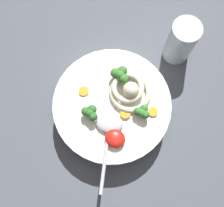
# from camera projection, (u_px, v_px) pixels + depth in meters

# --- Properties ---
(table_slab) EXTENTS (1.18, 1.18, 0.04)m
(table_slab) POSITION_uv_depth(u_px,v_px,m) (122.00, 115.00, 0.69)
(table_slab) COLOR #474C56
(table_slab) RESTS_ON ground
(soup_bowl) EXTENTS (0.27, 0.27, 0.07)m
(soup_bowl) POSITION_uv_depth(u_px,v_px,m) (112.00, 107.00, 0.64)
(soup_bowl) COLOR white
(soup_bowl) RESTS_ON table_slab
(noodle_pile) EXTENTS (0.11, 0.10, 0.04)m
(noodle_pile) POSITION_uv_depth(u_px,v_px,m) (129.00, 90.00, 0.60)
(noodle_pile) COLOR beige
(noodle_pile) RESTS_ON soup_bowl
(soup_spoon) EXTENTS (0.09, 0.17, 0.02)m
(soup_spoon) POSITION_uv_depth(u_px,v_px,m) (109.00, 129.00, 0.58)
(soup_spoon) COLOR #B7B7BC
(soup_spoon) RESTS_ON soup_bowl
(chili_sauce_dollop) EXTENTS (0.05, 0.04, 0.02)m
(chili_sauce_dollop) POSITION_uv_depth(u_px,v_px,m) (115.00, 138.00, 0.57)
(chili_sauce_dollop) COLOR red
(chili_sauce_dollop) RESTS_ON soup_bowl
(broccoli_floret_left) EXTENTS (0.04, 0.03, 0.03)m
(broccoli_floret_left) POSITION_uv_depth(u_px,v_px,m) (142.00, 112.00, 0.58)
(broccoli_floret_left) COLOR #7A9E60
(broccoli_floret_left) RESTS_ON soup_bowl
(broccoli_floret_right) EXTENTS (0.05, 0.04, 0.04)m
(broccoli_floret_right) POSITION_uv_depth(u_px,v_px,m) (120.00, 74.00, 0.60)
(broccoli_floret_right) COLOR #7A9E60
(broccoli_floret_right) RESTS_ON soup_bowl
(broccoli_floret_front) EXTENTS (0.04, 0.03, 0.03)m
(broccoli_floret_front) POSITION_uv_depth(u_px,v_px,m) (90.00, 113.00, 0.58)
(broccoli_floret_front) COLOR #7A9E60
(broccoli_floret_front) RESTS_ON soup_bowl
(carrot_slice_far) EXTENTS (0.02, 0.02, 0.01)m
(carrot_slice_far) POSITION_uv_depth(u_px,v_px,m) (153.00, 112.00, 0.60)
(carrot_slice_far) COLOR orange
(carrot_slice_far) RESTS_ON soup_bowl
(carrot_slice_beside_noodles) EXTENTS (0.02, 0.02, 0.01)m
(carrot_slice_beside_noodles) POSITION_uv_depth(u_px,v_px,m) (125.00, 114.00, 0.59)
(carrot_slice_beside_noodles) COLOR orange
(carrot_slice_beside_noodles) RESTS_ON soup_bowl
(carrot_slice_near_spoon) EXTENTS (0.02, 0.02, 0.00)m
(carrot_slice_near_spoon) POSITION_uv_depth(u_px,v_px,m) (84.00, 91.00, 0.61)
(carrot_slice_near_spoon) COLOR orange
(carrot_slice_near_spoon) RESTS_ON soup_bowl
(drinking_glass) EXTENTS (0.07, 0.07, 0.12)m
(drinking_glass) POSITION_uv_depth(u_px,v_px,m) (181.00, 42.00, 0.65)
(drinking_glass) COLOR silver
(drinking_glass) RESTS_ON table_slab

